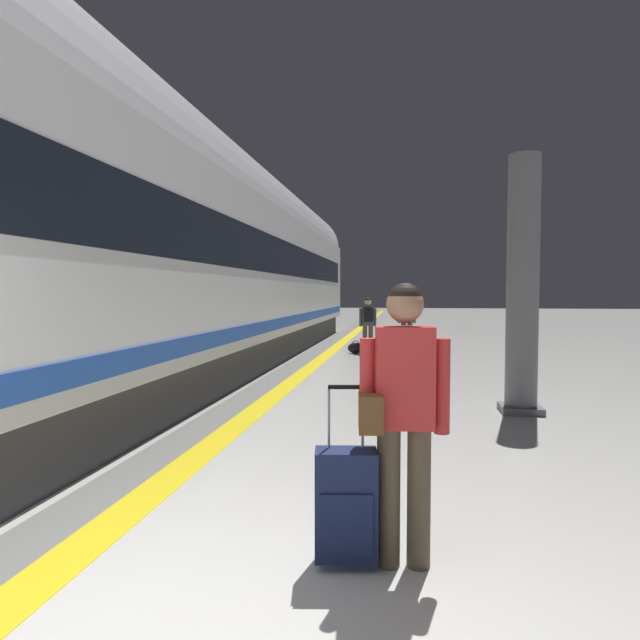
# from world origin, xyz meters

# --- Properties ---
(safety_line_strip) EXTENTS (0.36, 80.00, 0.01)m
(safety_line_strip) POSITION_xyz_m (-1.09, 10.00, 0.00)
(safety_line_strip) COLOR yellow
(safety_line_strip) RESTS_ON ground
(tactile_edge_band) EXTENTS (0.65, 80.00, 0.01)m
(tactile_edge_band) POSITION_xyz_m (-1.43, 10.00, 0.00)
(tactile_edge_band) COLOR slate
(tactile_edge_band) RESTS_ON ground
(high_speed_train) EXTENTS (2.94, 32.50, 4.97)m
(high_speed_train) POSITION_xyz_m (-3.22, 6.44, 2.50)
(high_speed_train) COLOR #38383D
(high_speed_train) RESTS_ON ground
(traveller_foreground) EXTENTS (0.56, 0.32, 1.75)m
(traveller_foreground) POSITION_xyz_m (1.01, 1.19, 1.01)
(traveller_foreground) COLOR brown
(traveller_foreground) RESTS_ON ground
(rolling_suitcase_foreground) EXTENTS (0.41, 0.28, 1.12)m
(rolling_suitcase_foreground) POSITION_xyz_m (0.67, 1.12, 0.39)
(rolling_suitcase_foreground) COLOR #19234C
(rolling_suitcase_foreground) RESTS_ON ground
(passenger_near) EXTENTS (0.48, 0.34, 1.55)m
(passenger_near) POSITION_xyz_m (-0.01, 13.48, 0.92)
(passenger_near) COLOR brown
(passenger_near) RESTS_ON ground
(duffel_bag_near) EXTENTS (0.44, 0.26, 0.36)m
(duffel_bag_near) POSITION_xyz_m (-0.33, 13.23, 0.15)
(duffel_bag_near) COLOR black
(duffel_bag_near) RESTS_ON ground
(passenger_mid) EXTENTS (0.52, 0.29, 1.73)m
(passenger_mid) POSITION_xyz_m (1.07, 13.85, 1.00)
(passenger_mid) COLOR #383842
(passenger_mid) RESTS_ON ground
(duffel_bag_mid) EXTENTS (0.44, 0.26, 0.36)m
(duffel_bag_mid) POSITION_xyz_m (1.39, 13.58, 0.15)
(duffel_bag_mid) COLOR navy
(duffel_bag_mid) RESTS_ON ground
(platform_pillar) EXTENTS (0.56, 0.56, 3.60)m
(platform_pillar) POSITION_xyz_m (2.64, 5.93, 1.72)
(platform_pillar) COLOR slate
(platform_pillar) RESTS_ON ground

